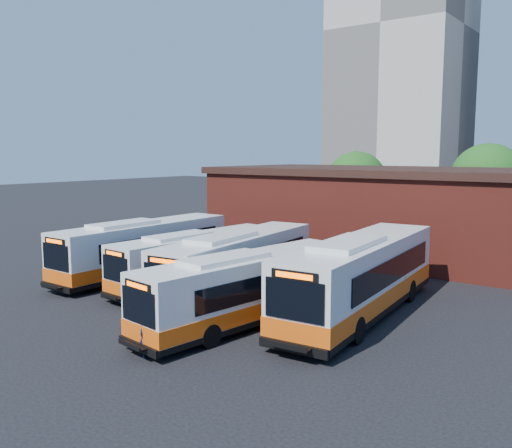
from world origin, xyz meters
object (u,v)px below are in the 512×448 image
Objects in this scene: bus_east at (361,279)px; transit_worker at (148,333)px; bus_mideast at (248,291)px; bus_midwest at (238,266)px; bus_farwest at (144,250)px; bus_west at (197,261)px.

bus_east is 10.31m from transit_worker.
bus_midwest is at bearing 141.56° from bus_mideast.
bus_midwest is (7.57, -0.20, -0.02)m from bus_farwest.
bus_east reaches higher than bus_farwest.
bus_farwest reaches higher than bus_west.
bus_mideast reaches higher than bus_west.
transit_worker is at bearing -117.33° from bus_east.
bus_west is at bearing 170.14° from bus_midwest.
bus_east is 7.51× the size of transit_worker.
bus_east is at bearing -2.11° from transit_worker.
bus_midwest is at bearing -179.72° from bus_east.
bus_farwest reaches higher than bus_midwest.
bus_east reaches higher than transit_worker.
bus_west reaches higher than transit_worker.
bus_west is 0.83× the size of bus_east.
bus_west is 9.92m from bus_east.
bus_midwest reaches higher than transit_worker.
bus_farwest is 13.86m from transit_worker.
bus_farwest is 6.87× the size of transit_worker.
bus_west is at bearing -0.18° from bus_farwest.
bus_midwest is at bearing -1.71° from bus_farwest.
bus_farwest is 4.47m from bus_west.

